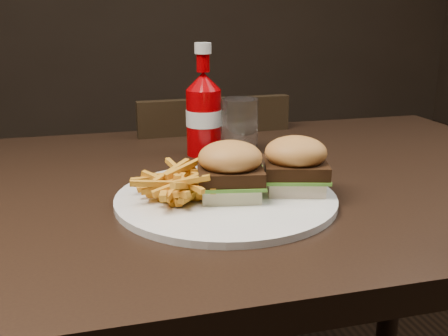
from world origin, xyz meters
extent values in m
cube|color=black|center=(0.00, 0.00, 0.73)|extent=(1.20, 0.80, 0.04)
cube|color=black|center=(0.02, 0.50, 0.43)|extent=(0.38, 0.38, 0.04)
cylinder|color=white|center=(-0.07, -0.11, 0.76)|extent=(0.33, 0.33, 0.01)
cube|color=beige|center=(-0.07, -0.12, 0.77)|extent=(0.10, 0.09, 0.02)
cube|color=#FBE4C7|center=(0.03, -0.12, 0.77)|extent=(0.10, 0.10, 0.02)
cylinder|color=#990003|center=(-0.04, 0.16, 0.81)|extent=(0.08, 0.08, 0.14)
cylinder|color=white|center=(0.02, 0.14, 0.81)|extent=(0.09, 0.09, 0.11)
camera|label=1|loc=(-0.26, -0.82, 1.03)|focal=42.00mm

